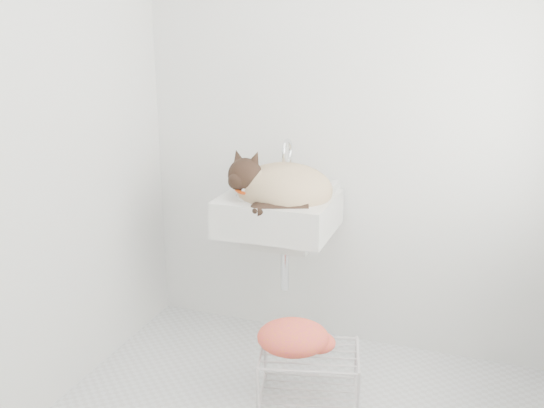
% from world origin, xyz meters
% --- Properties ---
extents(back_wall, '(2.20, 0.02, 2.50)m').
position_xyz_m(back_wall, '(0.00, 1.00, 1.25)').
color(back_wall, silver).
rests_on(back_wall, ground).
extents(left_wall, '(0.02, 2.00, 2.50)m').
position_xyz_m(left_wall, '(-1.10, 0.00, 1.25)').
color(left_wall, silver).
rests_on(left_wall, ground).
extents(sink, '(0.54, 0.47, 0.22)m').
position_xyz_m(sink, '(-0.29, 0.74, 0.85)').
color(sink, silver).
rests_on(sink, back_wall).
extents(faucet, '(0.20, 0.14, 0.20)m').
position_xyz_m(faucet, '(-0.29, 0.92, 0.99)').
color(faucet, silver).
rests_on(faucet, sink).
extents(cat, '(0.51, 0.43, 0.31)m').
position_xyz_m(cat, '(-0.28, 0.72, 0.89)').
color(cat, tan).
rests_on(cat, sink).
extents(wire_rack, '(0.49, 0.40, 0.26)m').
position_xyz_m(wire_rack, '(-0.01, 0.35, 0.15)').
color(wire_rack, beige).
rests_on(wire_rack, floor).
extents(towel, '(0.38, 0.31, 0.13)m').
position_xyz_m(towel, '(-0.08, 0.33, 0.29)').
color(towel, orange).
rests_on(towel, wire_rack).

